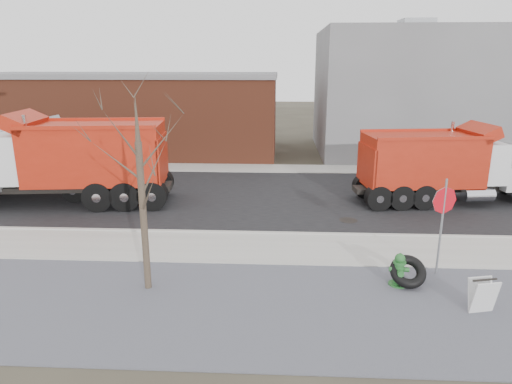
# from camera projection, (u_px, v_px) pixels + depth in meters

# --- Properties ---
(ground) EXTENTS (120.00, 120.00, 0.00)m
(ground) POSITION_uv_depth(u_px,v_px,m) (269.00, 252.00, 14.69)
(ground) COLOR #383328
(ground) RESTS_ON ground
(gravel_verge) EXTENTS (60.00, 5.00, 0.03)m
(gravel_verge) POSITION_uv_depth(u_px,v_px,m) (265.00, 308.00, 11.32)
(gravel_verge) COLOR slate
(gravel_verge) RESTS_ON ground
(sidewalk) EXTENTS (60.00, 2.50, 0.06)m
(sidewalk) POSITION_uv_depth(u_px,v_px,m) (269.00, 248.00, 14.92)
(sidewalk) COLOR #9E9B93
(sidewalk) RESTS_ON ground
(curb) EXTENTS (60.00, 0.15, 0.11)m
(curb) POSITION_uv_depth(u_px,v_px,m) (270.00, 233.00, 16.16)
(curb) COLOR #9E9B93
(curb) RESTS_ON ground
(road) EXTENTS (60.00, 9.40, 0.02)m
(road) POSITION_uv_depth(u_px,v_px,m) (272.00, 197.00, 20.74)
(road) COLOR black
(road) RESTS_ON ground
(far_sidewalk) EXTENTS (60.00, 2.00, 0.06)m
(far_sidewalk) POSITION_uv_depth(u_px,v_px,m) (274.00, 169.00, 26.21)
(far_sidewalk) COLOR #9E9B93
(far_sidewalk) RESTS_ON ground
(building_grey) EXTENTS (12.00, 10.00, 8.00)m
(building_grey) POSITION_uv_depth(u_px,v_px,m) (410.00, 92.00, 30.46)
(building_grey) COLOR gray
(building_grey) RESTS_ON ground
(building_brick) EXTENTS (20.20, 8.20, 5.30)m
(building_brick) POSITION_uv_depth(u_px,v_px,m) (127.00, 113.00, 30.79)
(building_brick) COLOR brown
(building_brick) RESTS_ON ground
(bare_tree) EXTENTS (3.20, 3.20, 5.20)m
(bare_tree) POSITION_uv_depth(u_px,v_px,m) (140.00, 170.00, 11.45)
(bare_tree) COLOR #382D23
(bare_tree) RESTS_ON ground
(fire_hydrant) EXTENTS (0.53, 0.52, 0.95)m
(fire_hydrant) POSITION_uv_depth(u_px,v_px,m) (399.00, 271.00, 12.37)
(fire_hydrant) COLOR #2D7739
(fire_hydrant) RESTS_ON ground
(truck_tire) EXTENTS (0.98, 0.91, 0.84)m
(truck_tire) POSITION_uv_depth(u_px,v_px,m) (408.00, 272.00, 12.36)
(truck_tire) COLOR black
(truck_tire) RESTS_ON ground
(stop_sign) EXTENTS (0.74, 0.30, 2.85)m
(stop_sign) POSITION_uv_depth(u_px,v_px,m) (443.00, 211.00, 12.60)
(stop_sign) COLOR gray
(stop_sign) RESTS_ON ground
(sandwich_board) EXTENTS (0.70, 0.53, 0.88)m
(sandwich_board) POSITION_uv_depth(u_px,v_px,m) (483.00, 296.00, 11.00)
(sandwich_board) COLOR silver
(sandwich_board) RESTS_ON ground
(dump_truck_red_a) EXTENTS (8.45, 3.25, 3.38)m
(dump_truck_red_a) POSITION_uv_depth(u_px,v_px,m) (445.00, 164.00, 19.53)
(dump_truck_red_a) COLOR black
(dump_truck_red_a) RESTS_ON ground
(dump_truck_red_b) EXTENTS (9.47, 3.62, 3.91)m
(dump_truck_red_b) POSITION_uv_depth(u_px,v_px,m) (67.00, 159.00, 19.20)
(dump_truck_red_b) COLOR black
(dump_truck_red_b) RESTS_ON ground
(dump_truck_grey) EXTENTS (7.80, 2.89, 3.49)m
(dump_truck_grey) POSITION_uv_depth(u_px,v_px,m) (13.00, 156.00, 20.83)
(dump_truck_grey) COLOR black
(dump_truck_grey) RESTS_ON ground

